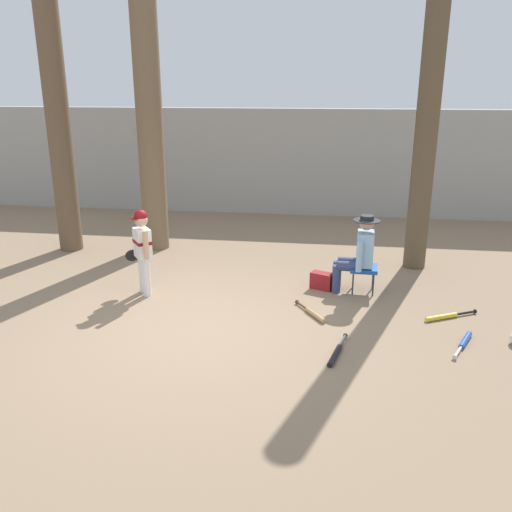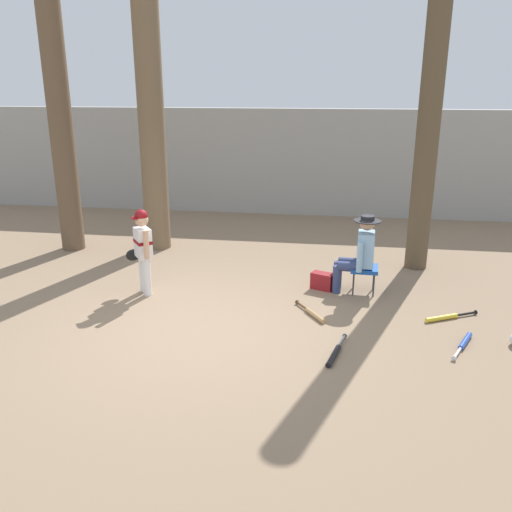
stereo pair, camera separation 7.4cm
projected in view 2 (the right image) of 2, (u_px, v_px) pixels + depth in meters
The scene contains 13 objects.
ground_plane at pixel (193, 330), 6.97m from camera, with size 60.00×60.00×0.00m, color #897056.
concrete_back_wall at pixel (264, 161), 12.94m from camera, with size 18.00×0.36×2.49m, color #9E9E99.
tree_near_player at pixel (151, 107), 9.67m from camera, with size 0.65×0.65×5.91m.
tree_behind_spectator at pixel (429, 123), 8.61m from camera, with size 0.56×0.56×5.46m.
young_ballplayer at pixel (142, 246), 7.97m from camera, with size 0.52×0.50×1.31m.
folding_stool at pixel (364, 270), 8.12m from camera, with size 0.42×0.42×0.41m.
seated_spectator at pixel (359, 252), 8.05m from camera, with size 0.67×0.53×1.20m.
handbag_beside_stool at pixel (322, 281), 8.32m from camera, with size 0.34×0.18×0.26m, color maroon.
tree_far_left at pixel (55, 77), 9.44m from camera, with size 0.56×0.56×6.84m.
bat_blue_youth at pixel (464, 343), 6.55m from camera, with size 0.38×0.70×0.07m.
bat_black_composite at pixel (335, 353), 6.30m from camera, with size 0.25×0.81×0.07m.
bat_yellow_trainer at pixel (446, 317), 7.27m from camera, with size 0.75×0.44×0.07m.
bat_wood_tan at pixel (313, 314), 7.38m from camera, with size 0.46×0.66×0.07m.
Camera 2 is at (1.74, -6.14, 3.06)m, focal length 37.73 mm.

